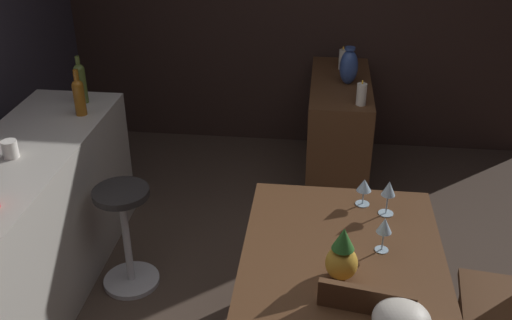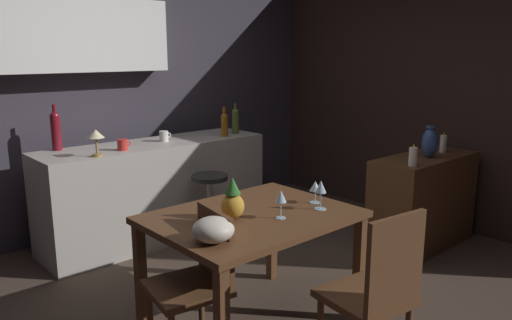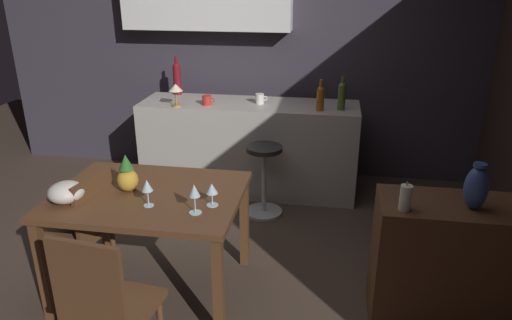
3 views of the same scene
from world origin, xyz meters
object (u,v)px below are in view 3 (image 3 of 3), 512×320
object	(u,v)px
chair_by_doorway	(106,307)
counter_lamp	(176,90)
wine_bottle_olive	(342,95)
cup_red	(207,100)
wine_glass_right	(147,186)
dining_table	(149,205)
wine_glass_left	(212,189)
cup_white	(260,99)
wine_bottle_ruby	(177,77)
chair_near_window	(83,227)
pillar_candle_tall	(405,198)
vase_ceramic_blue	(476,187)
sideboard_cabinet	(466,266)
wine_bottle_amber	(320,97)
pineapple_centerpiece	(127,175)
bar_stool	(264,179)
fruit_bowl	(66,192)
wine_glass_center	(194,192)

from	to	relation	value
chair_by_doorway	counter_lamp	world-z (taller)	counter_lamp
wine_bottle_olive	cup_red	world-z (taller)	wine_bottle_olive
wine_glass_right	dining_table	bearing A→B (deg)	112.61
wine_glass_left	cup_white	world-z (taller)	cup_white
wine_bottle_ruby	chair_near_window	bearing A→B (deg)	-90.61
wine_bottle_olive	pillar_candle_tall	bearing A→B (deg)	-78.82
counter_lamp	cup_white	bearing A→B (deg)	17.53
vase_ceramic_blue	chair_near_window	bearing A→B (deg)	-179.87
cup_white	sideboard_cabinet	bearing A→B (deg)	-48.70
chair_by_doorway	counter_lamp	bearing A→B (deg)	99.31
chair_near_window	dining_table	bearing A→B (deg)	7.58
cup_white	counter_lamp	bearing A→B (deg)	-162.47
cup_red	pillar_candle_tall	xyz separation A→B (m)	(1.60, -1.74, -0.05)
wine_bottle_amber	counter_lamp	world-z (taller)	wine_bottle_amber
dining_table	wine_bottle_amber	xyz separation A→B (m)	(1.03, 1.58, 0.38)
sideboard_cabinet	cup_red	bearing A→B (deg)	141.40
wine_glass_left	wine_bottle_ruby	bearing A→B (deg)	113.11
sideboard_cabinet	pineapple_centerpiece	xyz separation A→B (m)	(-2.14, 0.02, 0.44)
pineapple_centerpiece	cup_white	world-z (taller)	cup_white
wine_glass_left	wine_glass_right	xyz separation A→B (m)	(-0.38, -0.07, 0.02)
bar_stool	pineapple_centerpiece	world-z (taller)	pineapple_centerpiece
chair_by_doorway	cup_red	bearing A→B (deg)	92.75
sideboard_cabinet	wine_bottle_ruby	distance (m)	3.21
chair_by_doorway	pineapple_centerpiece	world-z (taller)	pineapple_centerpiece
pineapple_centerpiece	fruit_bowl	distance (m)	0.38
wine_bottle_olive	wine_glass_right	bearing A→B (deg)	-122.31
chair_near_window	wine_glass_right	distance (m)	0.67
sideboard_cabinet	vase_ceramic_blue	bearing A→B (deg)	-132.10
wine_bottle_olive	sideboard_cabinet	bearing A→B (deg)	-64.88
dining_table	pillar_candle_tall	distance (m)	1.60
fruit_bowl	counter_lamp	world-z (taller)	counter_lamp
dining_table	sideboard_cabinet	size ratio (longest dim) A/B	1.10
sideboard_cabinet	cup_white	size ratio (longest dim) A/B	9.42
fruit_bowl	cup_white	size ratio (longest dim) A/B	1.89
cup_red	vase_ceramic_blue	bearing A→B (deg)	-39.93
wine_bottle_olive	wine_glass_center	bearing A→B (deg)	-114.38
dining_table	bar_stool	world-z (taller)	dining_table
sideboard_cabinet	vase_ceramic_blue	xyz separation A→B (m)	(-0.04, -0.04, 0.54)
wine_bottle_olive	wine_bottle_amber	bearing A→B (deg)	-162.14
chair_near_window	fruit_bowl	world-z (taller)	fruit_bowl
bar_stool	wine_bottle_ruby	xyz separation A→B (m)	(-1.01, 0.75, 0.73)
wine_bottle_ruby	counter_lamp	size ratio (longest dim) A/B	1.79
wine_bottle_ruby	pillar_candle_tall	size ratio (longest dim) A/B	2.20
dining_table	cup_red	world-z (taller)	cup_red
pineapple_centerpiece	wine_glass_center	bearing A→B (deg)	-24.00
chair_by_doorway	cup_white	xyz separation A→B (m)	(0.36, 2.59, 0.43)
vase_ceramic_blue	counter_lamp	bearing A→B (deg)	145.23
cup_white	counter_lamp	distance (m)	0.80
fruit_bowl	wine_bottle_olive	size ratio (longest dim) A/B	0.72
wine_glass_left	pillar_candle_tall	bearing A→B (deg)	-1.50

